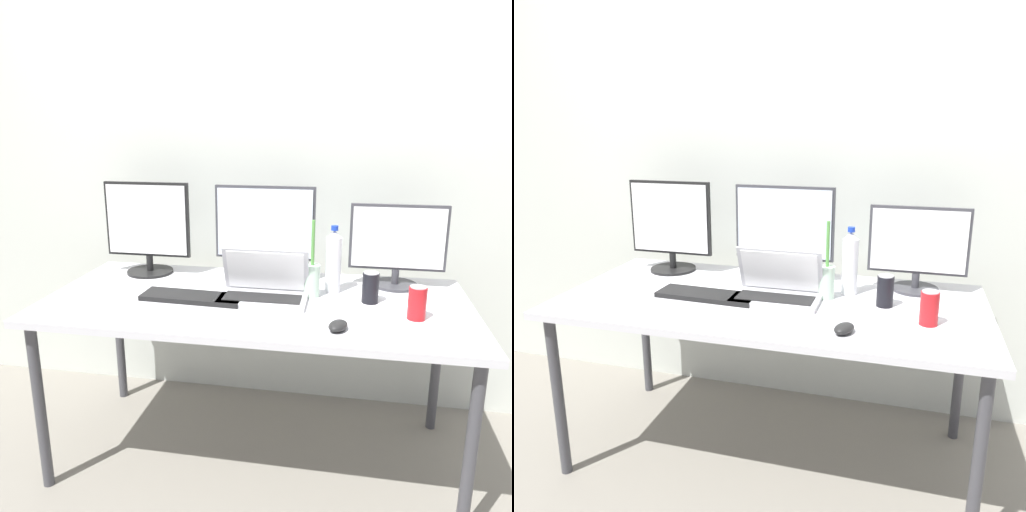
{
  "view_description": "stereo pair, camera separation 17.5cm",
  "coord_description": "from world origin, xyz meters",
  "views": [
    {
      "loc": [
        0.36,
        -1.91,
        1.44
      ],
      "look_at": [
        0.0,
        0.0,
        0.92
      ],
      "focal_mm": 35.0,
      "sensor_mm": 36.0,
      "label": 1
    },
    {
      "loc": [
        0.53,
        -1.87,
        1.44
      ],
      "look_at": [
        0.0,
        0.0,
        0.92
      ],
      "focal_mm": 35.0,
      "sensor_mm": 36.0,
      "label": 2
    }
  ],
  "objects": [
    {
      "name": "bamboo_vase",
      "position": [
        0.22,
        0.06,
        0.82
      ],
      "size": [
        0.07,
        0.07,
        0.32
      ],
      "color": "#B2D1B7",
      "rests_on": "work_desk"
    },
    {
      "name": "soda_can_near_keyboard",
      "position": [
        0.62,
        -0.11,
        0.8
      ],
      "size": [
        0.07,
        0.07,
        0.13
      ],
      "color": "red",
      "rests_on": "work_desk"
    },
    {
      "name": "monitor_right",
      "position": [
        0.58,
        0.27,
        0.93
      ],
      "size": [
        0.41,
        0.2,
        0.36
      ],
      "color": "#38383D",
      "rests_on": "work_desk"
    },
    {
      "name": "mouse_by_keyboard",
      "position": [
        0.34,
        -0.27,
        0.76
      ],
      "size": [
        0.09,
        0.11,
        0.03
      ],
      "primitive_type": "ellipsoid",
      "rotation": [
        0.0,
        0.0,
        -0.37
      ],
      "color": "black",
      "rests_on": "work_desk"
    },
    {
      "name": "water_bottle",
      "position": [
        0.31,
        0.14,
        0.87
      ],
      "size": [
        0.07,
        0.07,
        0.29
      ],
      "color": "silver",
      "rests_on": "work_desk"
    },
    {
      "name": "monitor_center",
      "position": [
        -0.01,
        0.28,
        0.97
      ],
      "size": [
        0.46,
        0.21,
        0.43
      ],
      "color": "#38383D",
      "rests_on": "work_desk"
    },
    {
      "name": "ground_plane",
      "position": [
        0.0,
        0.0,
        0.0
      ],
      "size": [
        16.0,
        16.0,
        0.0
      ],
      "primitive_type": "plane",
      "color": "gray"
    },
    {
      "name": "monitor_left",
      "position": [
        -0.57,
        0.26,
        0.96
      ],
      "size": [
        0.41,
        0.22,
        0.44
      ],
      "color": "black",
      "rests_on": "work_desk"
    },
    {
      "name": "soda_can_by_laptop",
      "position": [
        0.46,
        0.03,
        0.8
      ],
      "size": [
        0.07,
        0.07,
        0.13
      ],
      "color": "black",
      "rests_on": "work_desk"
    },
    {
      "name": "laptop_silver",
      "position": [
        0.03,
        -0.01,
        0.79
      ],
      "size": [
        0.35,
        0.21,
        0.21
      ],
      "color": "#B7B7BC",
      "rests_on": "work_desk"
    },
    {
      "name": "work_desk",
      "position": [
        0.0,
        0.0,
        0.68
      ],
      "size": [
        1.72,
        0.83,
        0.74
      ],
      "color": "#424247",
      "rests_on": "ground"
    },
    {
      "name": "wall_back",
      "position": [
        0.0,
        0.59,
        1.3
      ],
      "size": [
        7.0,
        0.08,
        2.6
      ],
      "primitive_type": "cube",
      "color": "silver",
      "rests_on": "ground"
    },
    {
      "name": "keyboard_main",
      "position": [
        -0.25,
        -0.06,
        0.75
      ],
      "size": [
        0.42,
        0.15,
        0.02
      ],
      "primitive_type": "cube",
      "rotation": [
        0.0,
        0.0,
        -0.05
      ],
      "color": "black",
      "rests_on": "work_desk"
    }
  ]
}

